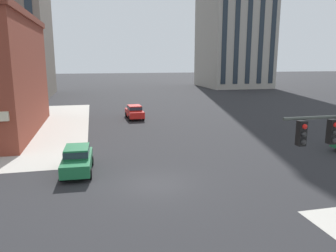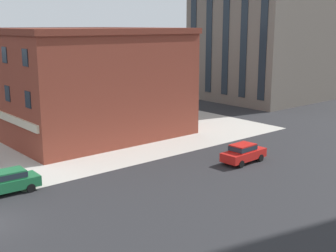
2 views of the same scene
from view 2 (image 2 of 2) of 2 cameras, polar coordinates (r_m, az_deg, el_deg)
name	(u,v)px [view 2 (image 2 of 2)]	position (r m, az deg, el deg)	size (l,w,h in m)	color
sidewalk_far_corner	(97,125)	(55.36, -9.01, 0.14)	(32.00, 32.00, 0.02)	#B7B2A8
car_cross_eastbound	(8,181)	(34.59, -19.54, -6.55)	(2.03, 4.47, 1.68)	#1E6B3D
car_cross_westbound	(243,152)	(40.19, 9.50, -3.31)	(2.02, 4.46, 1.68)	red
storefront_block_near_corner	(81,80)	(51.68, -10.95, 5.69)	(19.24, 18.91, 11.54)	brown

